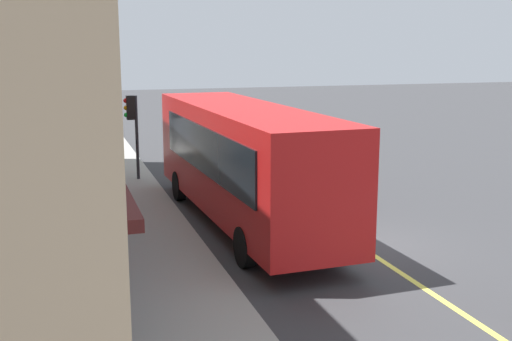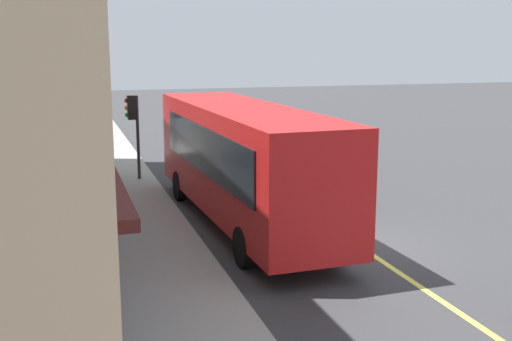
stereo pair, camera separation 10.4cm
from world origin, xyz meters
name	(u,v)px [view 2 (the right image)]	position (x,y,z in m)	size (l,w,h in m)	color
ground	(358,245)	(0.00, 0.00, 0.00)	(120.00, 120.00, 0.00)	#38383A
sidewalk	(151,263)	(0.00, 5.48, 0.07)	(80.00, 3.03, 0.15)	#9E9B93
lane_centre_stripe	(358,245)	(0.00, 0.00, 0.00)	(36.00, 0.16, 0.01)	#D8D14C
bus	(243,158)	(2.89, 2.35, 1.99)	(11.21, 2.92, 3.50)	red
traffic_light	(133,117)	(9.59, 4.75, 2.53)	(0.30, 0.52, 3.20)	#2D2D33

